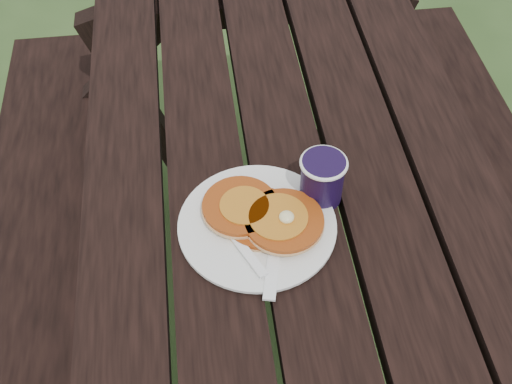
{
  "coord_description": "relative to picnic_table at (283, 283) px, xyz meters",
  "views": [
    {
      "loc": [
        -0.16,
        -0.78,
        1.62
      ],
      "look_at": [
        -0.07,
        -0.09,
        0.8
      ],
      "focal_mm": 45.0,
      "sensor_mm": 36.0,
      "label": 1
    }
  ],
  "objects": [
    {
      "name": "ground",
      "position": [
        0.0,
        0.0,
        -0.37
      ],
      "size": [
        60.0,
        60.0,
        0.0
      ],
      "primitive_type": "plane",
      "color": "#273D1A",
      "rests_on": "ground"
    },
    {
      "name": "knife",
      "position": [
        -0.06,
        -0.19,
        0.39
      ],
      "size": [
        0.06,
        0.18,
        0.0
      ],
      "primitive_type": "cube",
      "rotation": [
        0.0,
        0.0,
        -0.23
      ],
      "color": "white",
      "rests_on": "plate"
    },
    {
      "name": "fork",
      "position": [
        -0.1,
        -0.18,
        0.4
      ],
      "size": [
        0.1,
        0.16,
        0.01
      ],
      "primitive_type": null,
      "rotation": [
        0.0,
        0.0,
        0.44
      ],
      "color": "white",
      "rests_on": "plate"
    },
    {
      "name": "plate",
      "position": [
        -0.08,
        -0.12,
        0.39
      ],
      "size": [
        0.34,
        0.34,
        0.01
      ],
      "primitive_type": "cylinder",
      "rotation": [
        0.0,
        0.0,
        -0.4
      ],
      "color": "white",
      "rests_on": "picnic_table"
    },
    {
      "name": "pancake_stack",
      "position": [
        -0.06,
        -0.12,
        0.41
      ],
      "size": [
        0.2,
        0.17,
        0.04
      ],
      "rotation": [
        0.0,
        0.0,
        -0.25
      ],
      "color": "#A74512",
      "rests_on": "plate"
    },
    {
      "name": "coffee_cup",
      "position": [
        0.04,
        -0.07,
        0.43
      ],
      "size": [
        0.08,
        0.08,
        0.09
      ],
      "rotation": [
        0.0,
        0.0,
        -0.07
      ],
      "color": "black",
      "rests_on": "picnic_table"
    },
    {
      "name": "picnic_table",
      "position": [
        0.0,
        0.0,
        0.0
      ],
      "size": [
        1.36,
        1.8,
        0.75
      ],
      "color": "black",
      "rests_on": "ground"
    }
  ]
}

